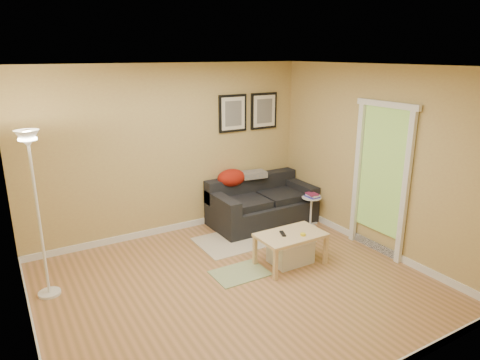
{
  "coord_description": "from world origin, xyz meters",
  "views": [
    {
      "loc": [
        -2.34,
        -4.03,
        2.74
      ],
      "look_at": [
        0.55,
        0.85,
        1.05
      ],
      "focal_mm": 32.09,
      "sensor_mm": 36.0,
      "label": 1
    }
  ],
  "objects_px": {
    "coffee_table": "(290,249)",
    "storage_bin": "(291,251)",
    "floor_lamp": "(39,221)",
    "sofa": "(262,202)",
    "side_table": "(311,211)",
    "book_stack": "(312,195)"
  },
  "relations": [
    {
      "from": "side_table",
      "to": "floor_lamp",
      "type": "height_order",
      "value": "floor_lamp"
    },
    {
      "from": "coffee_table",
      "to": "side_table",
      "type": "xyz_separation_m",
      "value": [
        1.12,
        0.93,
        0.02
      ]
    },
    {
      "from": "storage_bin",
      "to": "coffee_table",
      "type": "bearing_deg",
      "value": -130.79
    },
    {
      "from": "sofa",
      "to": "book_stack",
      "type": "relative_size",
      "value": 7.87
    },
    {
      "from": "sofa",
      "to": "side_table",
      "type": "height_order",
      "value": "sofa"
    },
    {
      "from": "storage_bin",
      "to": "floor_lamp",
      "type": "distance_m",
      "value": 3.14
    },
    {
      "from": "sofa",
      "to": "coffee_table",
      "type": "bearing_deg",
      "value": -108.84
    },
    {
      "from": "book_stack",
      "to": "side_table",
      "type": "bearing_deg",
      "value": 96.89
    },
    {
      "from": "sofa",
      "to": "storage_bin",
      "type": "distance_m",
      "value": 1.45
    },
    {
      "from": "coffee_table",
      "to": "storage_bin",
      "type": "relative_size",
      "value": 1.6
    },
    {
      "from": "coffee_table",
      "to": "storage_bin",
      "type": "distance_m",
      "value": 0.08
    },
    {
      "from": "sofa",
      "to": "book_stack",
      "type": "xyz_separation_m",
      "value": [
        0.64,
        -0.49,
        0.15
      ]
    },
    {
      "from": "side_table",
      "to": "sofa",
      "type": "bearing_deg",
      "value": 143.05
    },
    {
      "from": "storage_bin",
      "to": "book_stack",
      "type": "distance_m",
      "value": 1.44
    },
    {
      "from": "storage_bin",
      "to": "side_table",
      "type": "xyz_separation_m",
      "value": [
        1.08,
        0.89,
        0.07
      ]
    },
    {
      "from": "coffee_table",
      "to": "storage_bin",
      "type": "height_order",
      "value": "coffee_table"
    },
    {
      "from": "side_table",
      "to": "coffee_table",
      "type": "bearing_deg",
      "value": -140.26
    },
    {
      "from": "book_stack",
      "to": "floor_lamp",
      "type": "relative_size",
      "value": 0.11
    },
    {
      "from": "coffee_table",
      "to": "floor_lamp",
      "type": "bearing_deg",
      "value": 149.75
    },
    {
      "from": "sofa",
      "to": "coffee_table",
      "type": "height_order",
      "value": "sofa"
    },
    {
      "from": "storage_bin",
      "to": "sofa",
      "type": "bearing_deg",
      "value": 72.11
    },
    {
      "from": "book_stack",
      "to": "storage_bin",
      "type": "bearing_deg",
      "value": -148.5
    }
  ]
}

